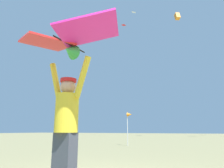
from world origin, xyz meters
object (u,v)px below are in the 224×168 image
Objects in this scene: marker_flag at (129,117)px; distant_kite_red_overhead_distant at (124,25)px; distant_kite_white_mid_left at (134,12)px; distant_kite_orange_mid_right at (177,16)px; kite_flyer_person at (66,124)px; held_stunt_kite at (67,40)px.

distant_kite_red_overhead_distant is at bearing 112.66° from marker_flag.
distant_kite_red_overhead_distant is 1.16× the size of distant_kite_white_mid_left.
distant_kite_white_mid_left reaches higher than distant_kite_orange_mid_right.
distant_kite_red_overhead_distant reaches higher than marker_flag.
distant_kite_white_mid_left reaches higher than distant_kite_red_overhead_distant.
kite_flyer_person is 1.02× the size of marker_flag.
distant_kite_white_mid_left is 0.70× the size of distant_kite_orange_mid_right.
marker_flag is (-2.33, 8.80, -0.59)m from held_stunt_kite.
distant_kite_red_overhead_distant is 3.87m from distant_kite_white_mid_left.
distant_kite_red_overhead_distant is 8.97m from distant_kite_orange_mid_right.
distant_kite_orange_mid_right is (-0.95, 26.25, 16.65)m from kite_flyer_person.
distant_kite_orange_mid_right reaches higher than kite_flyer_person.
distant_kite_orange_mid_right is (-0.95, 26.33, 15.36)m from held_stunt_kite.
distant_kite_white_mid_left is (-7.06, 24.07, 17.80)m from kite_flyer_person.
distant_kite_red_overhead_distant reaches higher than kite_flyer_person.
distant_kite_white_mid_left is 23.47m from marker_flag.
distant_kite_white_mid_left is at bearing -43.61° from distant_kite_red_overhead_distant.
distant_kite_orange_mid_right is at bearing 85.49° from marker_flag.
marker_flag is (4.73, -15.35, -17.11)m from distant_kite_white_mid_left.
kite_flyer_person is at bearing -75.00° from marker_flag.
kite_flyer_person is at bearing -73.65° from distant_kite_white_mid_left.
distant_kite_orange_mid_right is at bearing -3.14° from distant_kite_red_overhead_distant.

